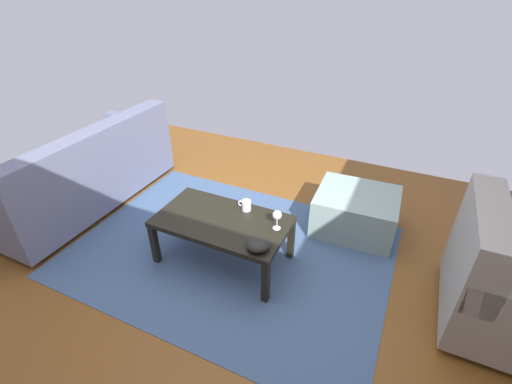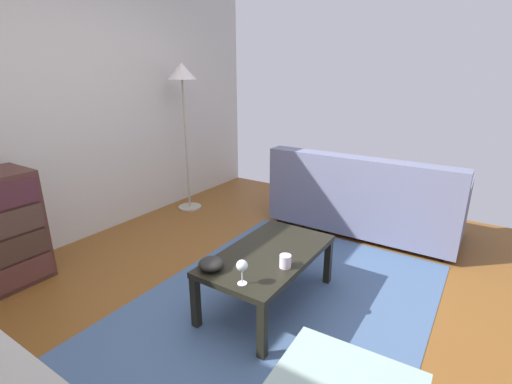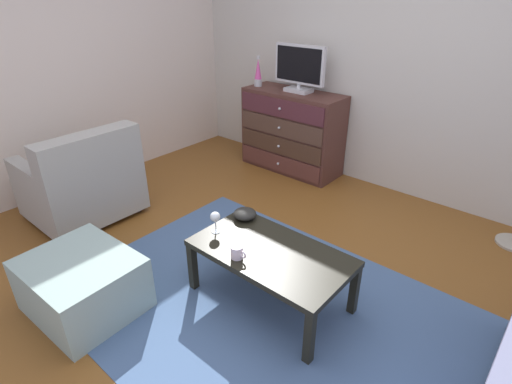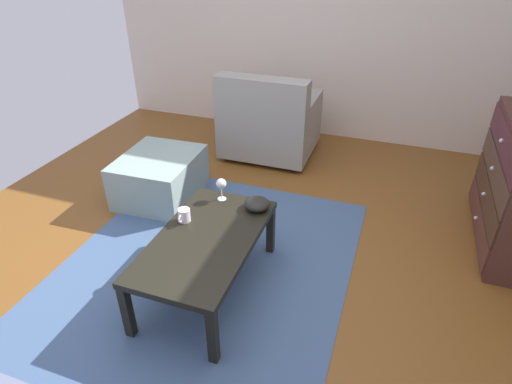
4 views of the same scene
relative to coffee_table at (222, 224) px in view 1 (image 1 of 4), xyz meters
name	(u,v)px [view 1 (image 1 of 4)]	position (x,y,z in m)	size (l,w,h in m)	color
ground_plane	(241,275)	(-0.20, 0.09, -0.38)	(5.54, 4.68, 0.05)	brown
area_rug	(230,250)	(0.00, -0.11, -0.35)	(2.60, 1.90, 0.01)	#415A7F
coffee_table	(222,224)	(0.00, 0.00, 0.00)	(1.03, 0.57, 0.40)	black
wine_glass	(277,216)	(-0.43, -0.08, 0.16)	(0.07, 0.07, 0.16)	silver
mug	(246,205)	(-0.11, -0.20, 0.09)	(0.11, 0.08, 0.08)	silver
bowl_decorative	(258,244)	(-0.39, 0.19, 0.08)	(0.17, 0.17, 0.08)	black
couch_large	(83,174)	(1.66, -0.16, -0.03)	(0.85, 1.87, 0.84)	#332319
armchair	(510,284)	(-1.96, -0.24, -0.01)	(0.80, 0.87, 0.86)	#332319
ottoman	(355,212)	(-0.88, -0.85, -0.17)	(0.70, 0.60, 0.38)	#88A19A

